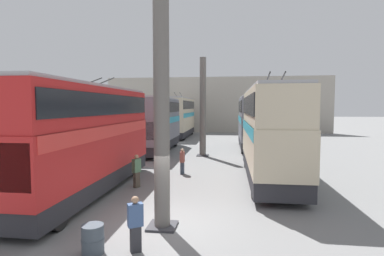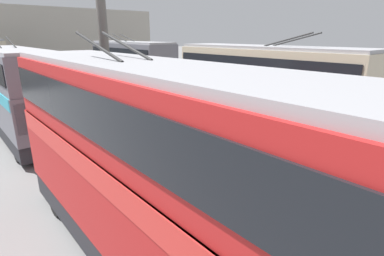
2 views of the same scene
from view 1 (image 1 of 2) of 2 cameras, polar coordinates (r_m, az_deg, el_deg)
The scene contains 13 objects.
ground_plane at distance 11.07m, azimuth -5.40°, elevation -17.85°, with size 240.00×240.00×0.00m, color slate.
depot_back_wall at distance 48.33m, azimuth 4.61°, elevation 4.44°, with size 0.50×36.00×8.89m.
support_column_near at distance 10.06m, azimuth -5.83°, elevation 3.17°, with size 0.97×0.97×8.20m.
support_column_far at distance 25.02m, azimuth 2.07°, elevation 3.72°, with size 0.97×0.97×8.20m.
bus_left_near at distance 17.05m, azimuth 14.62°, elevation -0.05°, with size 9.99×2.54×5.78m.
bus_left_far at distance 29.92m, azimuth 11.47°, elevation 1.69°, with size 9.24×2.54×5.76m.
bus_right_near at distance 15.00m, azimuth -19.44°, elevation -0.76°, with size 11.32×2.54×5.75m.
bus_right_mid at distance 27.74m, azimuth -6.78°, elevation 1.37°, with size 10.53×2.54×5.59m.
bus_right_far at distance 40.76m, azimuth -2.23°, elevation 2.53°, with size 10.79×2.54×5.96m.
person_aisle_foreground at distance 9.03m, azimuth -10.73°, elevation -17.31°, with size 0.42×0.48×1.61m.
person_by_right_row at distance 15.69m, azimuth -10.52°, elevation -7.88°, with size 0.48×0.42×1.70m.
person_aisle_midway at distance 18.43m, azimuth -1.86°, elevation -6.25°, with size 0.43×0.26×1.58m.
oil_drum at distance 9.39m, azimuth -18.37°, elevation -19.45°, with size 0.65×0.65×0.82m.
Camera 1 is at (-10.01, -2.28, 4.13)m, focal length 28.00 mm.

